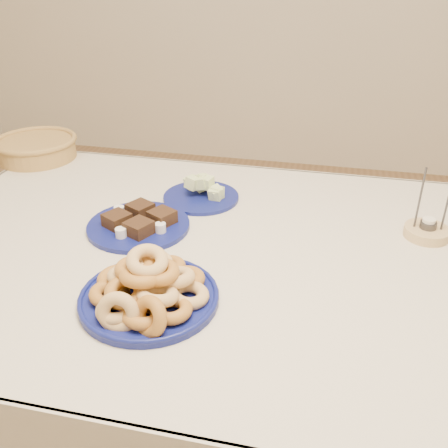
# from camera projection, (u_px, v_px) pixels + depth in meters

# --- Properties ---
(ground) EXTENTS (5.00, 5.00, 0.00)m
(ground) POSITION_uv_depth(u_px,v_px,m) (227.00, 447.00, 1.61)
(ground) COLOR olive
(ground) RESTS_ON ground
(dining_table) EXTENTS (1.71, 1.11, 0.75)m
(dining_table) POSITION_uv_depth(u_px,v_px,m) (228.00, 284.00, 1.30)
(dining_table) COLOR brown
(dining_table) RESTS_ON ground
(donut_platter) EXTENTS (0.33, 0.33, 0.14)m
(donut_platter) POSITION_uv_depth(u_px,v_px,m) (148.00, 289.00, 1.04)
(donut_platter) COLOR navy
(donut_platter) RESTS_ON dining_table
(melon_plate) EXTENTS (0.26, 0.26, 0.08)m
(melon_plate) POSITION_uv_depth(u_px,v_px,m) (203.00, 191.00, 1.50)
(melon_plate) COLOR navy
(melon_plate) RESTS_ON dining_table
(brownie_plate) EXTENTS (0.33, 0.33, 0.05)m
(brownie_plate) POSITION_uv_depth(u_px,v_px,m) (139.00, 223.00, 1.34)
(brownie_plate) COLOR navy
(brownie_plate) RESTS_ON dining_table
(wicker_basket) EXTENTS (0.34, 0.34, 0.08)m
(wicker_basket) POSITION_uv_depth(u_px,v_px,m) (36.00, 147.00, 1.78)
(wicker_basket) COLOR olive
(wicker_basket) RESTS_ON dining_table
(candle_holder) EXTENTS (0.12, 0.12, 0.19)m
(candle_holder) POSITION_uv_depth(u_px,v_px,m) (427.00, 231.00, 1.30)
(candle_holder) COLOR tan
(candle_holder) RESTS_ON dining_table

